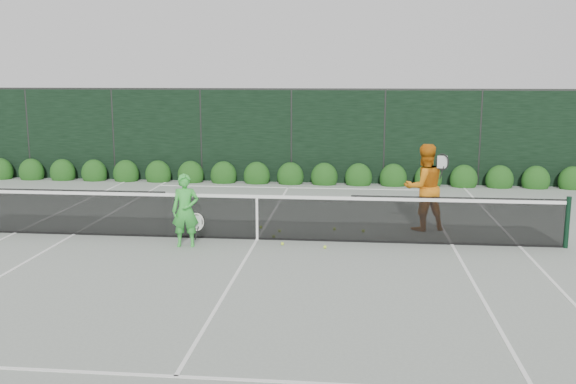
# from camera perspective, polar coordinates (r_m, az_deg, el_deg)

# --- Properties ---
(ground) EXTENTS (80.00, 80.00, 0.00)m
(ground) POSITION_cam_1_polar(r_m,az_deg,el_deg) (13.87, -2.75, -4.24)
(ground) COLOR gray
(ground) RESTS_ON ground
(tennis_net) EXTENTS (12.90, 0.10, 1.07)m
(tennis_net) POSITION_cam_1_polar(r_m,az_deg,el_deg) (13.75, -2.87, -2.10)
(tennis_net) COLOR #10301E
(tennis_net) RESTS_ON ground
(player_woman) EXTENTS (0.65, 0.44, 1.51)m
(player_woman) POSITION_cam_1_polar(r_m,az_deg,el_deg) (13.33, -9.10, -1.64)
(player_woman) COLOR green
(player_woman) RESTS_ON ground
(player_man) EXTENTS (1.16, 1.03, 1.97)m
(player_man) POSITION_cam_1_polar(r_m,az_deg,el_deg) (14.84, 12.01, 0.42)
(player_man) COLOR orange
(player_man) RESTS_ON ground
(court_lines) EXTENTS (11.03, 23.83, 0.01)m
(court_lines) POSITION_cam_1_polar(r_m,az_deg,el_deg) (13.87, -2.75, -4.22)
(court_lines) COLOR white
(court_lines) RESTS_ON ground
(windscreen_fence) EXTENTS (32.00, 21.07, 3.06)m
(windscreen_fence) POSITION_cam_1_polar(r_m,az_deg,el_deg) (10.93, -4.96, -0.14)
(windscreen_fence) COLOR black
(windscreen_fence) RESTS_ON ground
(hedge_row) EXTENTS (31.66, 0.65, 0.94)m
(hedge_row) POSITION_cam_1_polar(r_m,az_deg,el_deg) (20.77, 0.21, 1.38)
(hedge_row) COLOR #163C10
(hedge_row) RESTS_ON ground
(tennis_balls) EXTENTS (2.42, 1.64, 0.07)m
(tennis_balls) POSITION_cam_1_polar(r_m,az_deg,el_deg) (14.13, 1.31, -3.81)
(tennis_balls) COLOR #BEEA34
(tennis_balls) RESTS_ON ground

